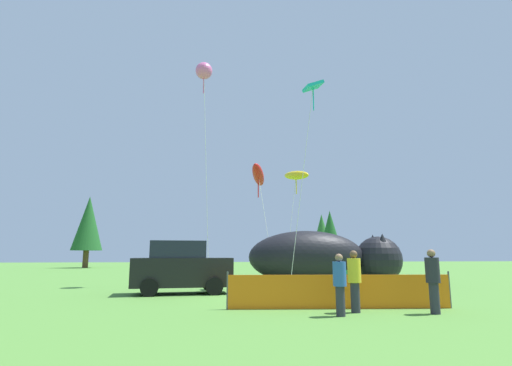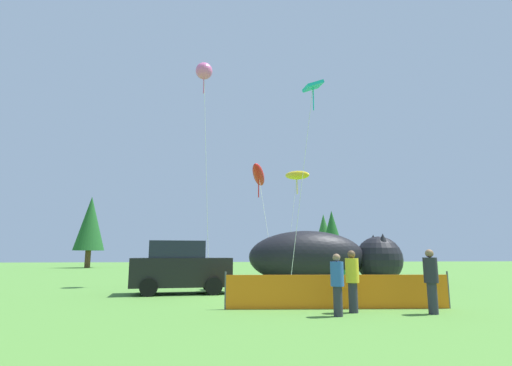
# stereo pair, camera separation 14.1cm
# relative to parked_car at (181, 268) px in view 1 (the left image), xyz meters

# --- Properties ---
(ground_plane) EXTENTS (120.00, 120.00, 0.00)m
(ground_plane) POSITION_rel_parked_car_xyz_m (3.13, -0.71, -1.02)
(ground_plane) COLOR #548C38
(parked_car) EXTENTS (4.03, 2.12, 2.07)m
(parked_car) POSITION_rel_parked_car_xyz_m (0.00, 0.00, 0.00)
(parked_car) COLOR black
(parked_car) RESTS_ON ground
(folding_chair) EXTENTS (0.52, 0.52, 0.88)m
(folding_chair) POSITION_rel_parked_car_xyz_m (6.75, 0.12, -0.51)
(folding_chair) COLOR #267F33
(folding_chair) RESTS_ON ground
(inflatable_cat) EXTENTS (8.29, 2.93, 2.76)m
(inflatable_cat) POSITION_rel_parked_car_xyz_m (7.15, 4.42, 0.25)
(inflatable_cat) COLOR black
(inflatable_cat) RESTS_ON ground
(safety_fence) EXTENTS (6.54, 0.63, 1.06)m
(safety_fence) POSITION_rel_parked_car_xyz_m (4.85, -4.95, -0.54)
(safety_fence) COLOR orange
(safety_fence) RESTS_ON ground
(spectator_in_yellow_shirt) EXTENTS (0.37, 0.37, 1.69)m
(spectator_in_yellow_shirt) POSITION_rel_parked_car_xyz_m (7.01, -6.23, -0.10)
(spectator_in_yellow_shirt) COLOR #2D2D38
(spectator_in_yellow_shirt) RESTS_ON ground
(spectator_in_black_shirt) EXTENTS (0.36, 0.36, 1.66)m
(spectator_in_black_shirt) POSITION_rel_parked_car_xyz_m (5.02, -5.73, -0.12)
(spectator_in_black_shirt) COLOR #2D2D38
(spectator_in_black_shirt) RESTS_ON ground
(spectator_in_green_shirt) EXTENTS (0.34, 0.34, 1.57)m
(spectator_in_green_shirt) POSITION_rel_parked_car_xyz_m (4.40, -6.30, -0.17)
(spectator_in_green_shirt) COLOR #2D2D38
(spectator_in_green_shirt) RESTS_ON ground
(kite_red_lizard) EXTENTS (1.33, 3.45, 6.71)m
(kite_red_lizard) POSITION_rel_parked_car_xyz_m (3.87, 5.73, 4.98)
(kite_red_lizard) COLOR silver
(kite_red_lizard) RESTS_ON ground
(kite_pink_octopus) EXTENTS (0.97, 0.92, 11.93)m
(kite_pink_octopus) POSITION_rel_parked_car_xyz_m (0.66, 4.20, 10.40)
(kite_pink_octopus) COLOR silver
(kite_pink_octopus) RESTS_ON ground
(kite_yellow_hero) EXTENTS (2.01, 3.07, 7.43)m
(kite_yellow_hero) POSITION_rel_parked_car_xyz_m (7.00, 9.72, 5.81)
(kite_yellow_hero) COLOR silver
(kite_yellow_hero) RESTS_ON ground
(kite_teal_diamond) EXTENTS (1.93, 0.97, 10.30)m
(kite_teal_diamond) POSITION_rel_parked_car_xyz_m (6.23, 2.27, 8.79)
(kite_teal_diamond) COLOR silver
(kite_teal_diamond) RESTS_ON ground
(horizon_tree_east) EXTENTS (2.96, 2.96, 7.07)m
(horizon_tree_east) POSITION_rel_parked_car_xyz_m (17.19, 38.40, 3.32)
(horizon_tree_east) COLOR brown
(horizon_tree_east) RESTS_ON ground
(horizon_tree_west) EXTENTS (3.35, 3.35, 8.00)m
(horizon_tree_west) POSITION_rel_parked_car_xyz_m (-12.27, 30.65, 3.89)
(horizon_tree_west) COLOR brown
(horizon_tree_west) RESTS_ON ground
(horizon_tree_mid) EXTENTS (2.88, 2.88, 6.88)m
(horizon_tree_mid) POSITION_rel_parked_car_xyz_m (16.41, 32.10, 3.20)
(horizon_tree_mid) COLOR brown
(horizon_tree_mid) RESTS_ON ground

